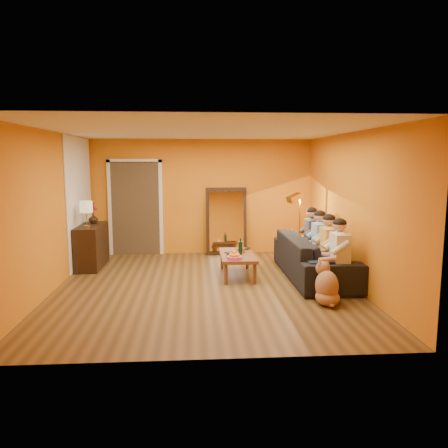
{
  "coord_description": "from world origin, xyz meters",
  "views": [
    {
      "loc": [
        -0.18,
        -7.19,
        2.12
      ],
      "look_at": [
        0.35,
        0.5,
        1.0
      ],
      "focal_mm": 35.0,
      "sensor_mm": 36.0,
      "label": 1
    }
  ],
  "objects": [
    {
      "name": "door_header",
      "position": [
        -1.5,
        2.71,
        2.12
      ],
      "size": [
        1.22,
        0.06,
        0.08
      ],
      "primitive_type": "cube",
      "color": "white",
      "rests_on": "wall_back"
    },
    {
      "name": "white_accent",
      "position": [
        -2.48,
        1.75,
        1.3
      ],
      "size": [
        0.02,
        1.9,
        2.58
      ],
      "primitive_type": "cube",
      "color": "white",
      "rests_on": "wall_left"
    },
    {
      "name": "book_upper",
      "position": [
        0.43,
        0.43,
        0.47
      ],
      "size": [
        0.28,
        0.29,
        0.02
      ],
      "primitive_type": "imported",
      "rotation": [
        0.0,
        0.0,
        0.65
      ],
      "color": "black",
      "rests_on": "book_mid"
    },
    {
      "name": "door_jamb_left",
      "position": [
        -2.07,
        2.71,
        1.05
      ],
      "size": [
        0.08,
        0.06,
        2.2
      ],
      "primitive_type": "cube",
      "color": "white",
      "rests_on": "wall_back"
    },
    {
      "name": "person_mid_left",
      "position": [
        2.13,
        0.02,
        0.61
      ],
      "size": [
        0.7,
        0.44,
        1.22
      ],
      "primitive_type": null,
      "color": "gold",
      "rests_on": "sofa"
    },
    {
      "name": "room_shell",
      "position": [
        0.0,
        0.37,
        1.3
      ],
      "size": [
        5.0,
        5.5,
        2.6
      ],
      "color": "brown",
      "rests_on": "ground"
    },
    {
      "name": "book_lower",
      "position": [
        0.43,
        0.44,
        0.43
      ],
      "size": [
        0.25,
        0.3,
        0.02
      ],
      "primitive_type": "imported",
      "rotation": [
        0.0,
        0.0,
        0.25
      ],
      "color": "black",
      "rests_on": "coffee_table"
    },
    {
      "name": "floor_lamp",
      "position": [
        1.96,
        1.45,
        0.72
      ],
      "size": [
        0.37,
        0.34,
        1.44
      ],
      "primitive_type": null,
      "rotation": [
        0.0,
        0.0,
        0.39
      ],
      "color": "gold",
      "rests_on": "floor"
    },
    {
      "name": "wine_bottle",
      "position": [
        0.66,
        0.59,
        0.58
      ],
      "size": [
        0.07,
        0.07,
        0.31
      ],
      "primitive_type": "cylinder",
      "color": "black",
      "rests_on": "coffee_table"
    },
    {
      "name": "sofa",
      "position": [
        2.0,
        0.47,
        0.38
      ],
      "size": [
        2.59,
        1.01,
        0.76
      ],
      "primitive_type": "imported",
      "rotation": [
        0.0,
        0.0,
        1.57
      ],
      "color": "black",
      "rests_on": "floor"
    },
    {
      "name": "book_mid",
      "position": [
        0.44,
        0.45,
        0.45
      ],
      "size": [
        0.19,
        0.24,
        0.02
      ],
      "primitive_type": "imported",
      "rotation": [
        0.0,
        0.0,
        -0.08
      ],
      "color": "#A21229",
      "rests_on": "book_lower"
    },
    {
      "name": "sideboard",
      "position": [
        -2.24,
        1.55,
        0.42
      ],
      "size": [
        0.44,
        1.18,
        0.85
      ],
      "primitive_type": "cube",
      "color": "black",
      "rests_on": "floor"
    },
    {
      "name": "door_jamb_right",
      "position": [
        -0.93,
        2.71,
        1.05
      ],
      "size": [
        0.08,
        0.06,
        2.2
      ],
      "primitive_type": "cube",
      "color": "white",
      "rests_on": "wall_back"
    },
    {
      "name": "vase",
      "position": [
        -2.24,
        1.8,
        0.95
      ],
      "size": [
        0.19,
        0.19,
        0.2
      ],
      "primitive_type": "imported",
      "color": "black",
      "rests_on": "sideboard"
    },
    {
      "name": "mirror_frame",
      "position": [
        0.55,
        2.63,
        0.76
      ],
      "size": [
        0.92,
        0.27,
        1.51
      ],
      "primitive_type": "cube",
      "rotation": [
        -0.14,
        0.0,
        0.0
      ],
      "color": "black",
      "rests_on": "floor"
    },
    {
      "name": "doorway_recess",
      "position": [
        -1.5,
        2.83,
        1.05
      ],
      "size": [
        1.06,
        0.3,
        2.1
      ],
      "primitive_type": "cube",
      "color": "#3F2D19",
      "rests_on": "floor"
    },
    {
      "name": "person_mid_right",
      "position": [
        2.13,
        0.57,
        0.61
      ],
      "size": [
        0.7,
        0.44,
        1.22
      ],
      "primitive_type": null,
      "color": "#8098C6",
      "rests_on": "sofa"
    },
    {
      "name": "mirror_glass",
      "position": [
        0.55,
        2.59,
        0.76
      ],
      "size": [
        0.78,
        0.21,
        1.35
      ],
      "primitive_type": "cube",
      "rotation": [
        -0.14,
        0.0,
        0.0
      ],
      "color": "white",
      "rests_on": "mirror_frame"
    },
    {
      "name": "flowers",
      "position": [
        -2.24,
        1.8,
        1.19
      ],
      "size": [
        0.17,
        0.17,
        0.45
      ],
      "primitive_type": null,
      "color": "#A21229",
      "rests_on": "vase"
    },
    {
      "name": "table_lamp",
      "position": [
        -2.24,
        1.25,
        1.1
      ],
      "size": [
        0.24,
        0.24,
        0.51
      ],
      "primitive_type": null,
      "color": "beige",
      "rests_on": "sideboard"
    },
    {
      "name": "person_far_right",
      "position": [
        2.13,
        1.12,
        0.61
      ],
      "size": [
        0.7,
        0.44,
        1.22
      ],
      "primitive_type": null,
      "color": "#313035",
      "rests_on": "sofa"
    },
    {
      "name": "fruit_bowl",
      "position": [
        0.51,
        0.19,
        0.5
      ],
      "size": [
        0.26,
        0.26,
        0.16
      ],
      "primitive_type": null,
      "color": "#D64B9C",
      "rests_on": "coffee_table"
    },
    {
      "name": "tumbler",
      "position": [
        0.73,
        0.76,
        0.46
      ],
      "size": [
        0.1,
        0.1,
        0.09
      ],
      "primitive_type": "imported",
      "rotation": [
        0.0,
        0.0,
        0.14
      ],
      "color": "#B27F3F",
      "rests_on": "coffee_table"
    },
    {
      "name": "coffee_table",
      "position": [
        0.61,
        0.64,
        0.21
      ],
      "size": [
        0.62,
        1.22,
        0.42
      ],
      "primitive_type": null,
      "rotation": [
        0.0,
        0.0,
        -0.0
      ],
      "color": "brown",
      "rests_on": "floor"
    },
    {
      "name": "dog",
      "position": [
        1.78,
        -1.04,
        0.33
      ],
      "size": [
        0.52,
        0.64,
        0.65
      ],
      "primitive_type": null,
      "rotation": [
        0.0,
        0.0,
        -0.34
      ],
      "color": "#A17549",
      "rests_on": "floor"
    },
    {
      "name": "laptop",
      "position": [
        0.79,
        0.99,
        0.43
      ],
      "size": [
        0.38,
        0.35,
        0.03
      ],
      "primitive_type": "imported",
      "rotation": [
        0.0,
        0.0,
        0.59
      ],
      "color": "black",
      "rests_on": "coffee_table"
    },
    {
      "name": "person_far_left",
      "position": [
        2.13,
        -0.53,
        0.61
      ],
      "size": [
        0.7,
        0.44,
        1.22
      ],
      "primitive_type": null,
      "color": "beige",
      "rests_on": "sofa"
    }
  ]
}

